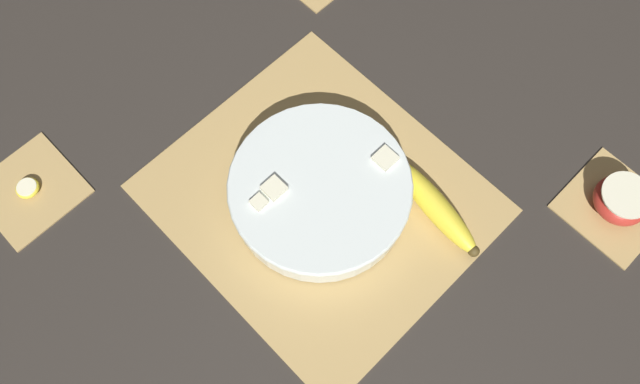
% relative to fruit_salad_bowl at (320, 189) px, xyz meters
% --- Properties ---
extents(ground_plane, '(6.00, 6.00, 0.00)m').
position_rel_fruit_salad_bowl_xyz_m(ground_plane, '(0.00, 0.00, -0.04)').
color(ground_plane, '#2D2823').
extents(bamboo_mat_center, '(0.45, 0.41, 0.01)m').
position_rel_fruit_salad_bowl_xyz_m(bamboo_mat_center, '(0.00, 0.00, -0.03)').
color(bamboo_mat_center, tan).
rests_on(bamboo_mat_center, ground_plane).
extents(coaster_mat_near_left, '(0.14, 0.14, 0.01)m').
position_rel_fruit_salad_bowl_xyz_m(coaster_mat_near_left, '(-0.32, -0.31, -0.03)').
color(coaster_mat_near_left, tan).
rests_on(coaster_mat_near_left, ground_plane).
extents(coaster_mat_far_right, '(0.14, 0.14, 0.01)m').
position_rel_fruit_salad_bowl_xyz_m(coaster_mat_far_right, '(0.32, 0.31, -0.03)').
color(coaster_mat_far_right, tan).
rests_on(coaster_mat_far_right, ground_plane).
extents(fruit_salad_bowl, '(0.27, 0.27, 0.06)m').
position_rel_fruit_salad_bowl_xyz_m(fruit_salad_bowl, '(0.00, 0.00, 0.00)').
color(fruit_salad_bowl, silver).
rests_on(fruit_salad_bowl, bamboo_mat_center).
extents(whole_banana, '(0.18, 0.06, 0.04)m').
position_rel_fruit_salad_bowl_xyz_m(whole_banana, '(0.14, 0.11, -0.01)').
color(whole_banana, yellow).
rests_on(whole_banana, bamboo_mat_center).
extents(apple_half, '(0.08, 0.08, 0.04)m').
position_rel_fruit_salad_bowl_xyz_m(apple_half, '(0.32, 0.31, -0.01)').
color(apple_half, '#B72D23').
rests_on(apple_half, coaster_mat_far_right).
extents(banana_coin_single, '(0.04, 0.04, 0.01)m').
position_rel_fruit_salad_bowl_xyz_m(banana_coin_single, '(-0.32, -0.31, -0.03)').
color(banana_coin_single, '#F7EFC6').
rests_on(banana_coin_single, coaster_mat_near_left).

